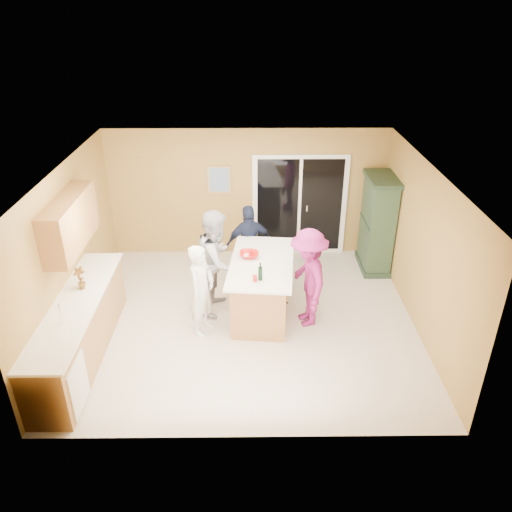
{
  "coord_description": "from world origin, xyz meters",
  "views": [
    {
      "loc": [
        0.08,
        -6.89,
        4.83
      ],
      "look_at": [
        0.15,
        0.1,
        1.15
      ],
      "focal_mm": 35.0,
      "sensor_mm": 36.0,
      "label": 1
    }
  ],
  "objects_px": {
    "woman_navy": "(249,244)",
    "woman_magenta": "(308,278)",
    "woman_white": "(202,290)",
    "woman_grey": "(217,261)",
    "kitchen_island": "(262,289)",
    "green_hutch": "(377,225)"
  },
  "relations": [
    {
      "from": "woman_white",
      "to": "woman_grey",
      "type": "relative_size",
      "value": 0.85
    },
    {
      "from": "kitchen_island",
      "to": "woman_navy",
      "type": "bearing_deg",
      "value": 106.03
    },
    {
      "from": "woman_grey",
      "to": "woman_navy",
      "type": "bearing_deg",
      "value": -16.98
    },
    {
      "from": "woman_navy",
      "to": "woman_magenta",
      "type": "relative_size",
      "value": 0.91
    },
    {
      "from": "green_hutch",
      "to": "woman_grey",
      "type": "xyz_separation_m",
      "value": [
        -2.98,
        -1.41,
        -0.02
      ]
    },
    {
      "from": "woman_white",
      "to": "woman_magenta",
      "type": "xyz_separation_m",
      "value": [
        1.67,
        0.23,
        0.07
      ]
    },
    {
      "from": "kitchen_island",
      "to": "woman_white",
      "type": "distance_m",
      "value": 1.12
    },
    {
      "from": "kitchen_island",
      "to": "woman_navy",
      "type": "height_order",
      "value": "woman_navy"
    },
    {
      "from": "green_hutch",
      "to": "woman_navy",
      "type": "distance_m",
      "value": 2.5
    },
    {
      "from": "green_hutch",
      "to": "woman_navy",
      "type": "height_order",
      "value": "green_hutch"
    },
    {
      "from": "green_hutch",
      "to": "woman_white",
      "type": "relative_size",
      "value": 1.23
    },
    {
      "from": "woman_grey",
      "to": "woman_magenta",
      "type": "height_order",
      "value": "woman_grey"
    },
    {
      "from": "woman_navy",
      "to": "woman_white",
      "type": "bearing_deg",
      "value": 52.11
    },
    {
      "from": "green_hutch",
      "to": "woman_navy",
      "type": "relative_size",
      "value": 1.24
    },
    {
      "from": "green_hutch",
      "to": "woman_grey",
      "type": "bearing_deg",
      "value": -154.65
    },
    {
      "from": "woman_magenta",
      "to": "woman_white",
      "type": "bearing_deg",
      "value": -92.31
    },
    {
      "from": "woman_white",
      "to": "woman_grey",
      "type": "height_order",
      "value": "woman_grey"
    },
    {
      "from": "kitchen_island",
      "to": "woman_white",
      "type": "relative_size",
      "value": 1.28
    },
    {
      "from": "woman_navy",
      "to": "woman_magenta",
      "type": "height_order",
      "value": "woman_magenta"
    },
    {
      "from": "green_hutch",
      "to": "woman_magenta",
      "type": "bearing_deg",
      "value": -129.07
    },
    {
      "from": "woman_magenta",
      "to": "green_hutch",
      "type": "bearing_deg",
      "value": 130.8
    },
    {
      "from": "woman_white",
      "to": "woman_navy",
      "type": "height_order",
      "value": "woman_white"
    }
  ]
}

